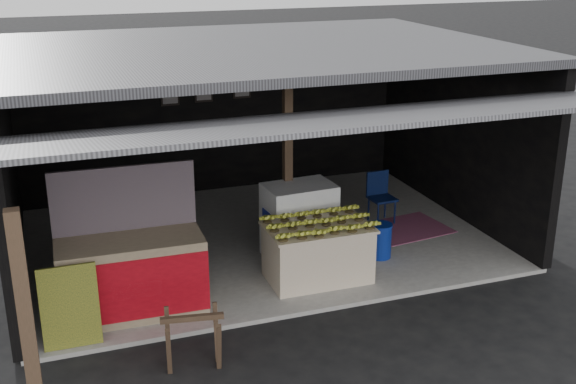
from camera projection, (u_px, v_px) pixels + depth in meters
name	position (u px, v px, depth m)	size (l,w,h in m)	color
ground	(316.00, 314.00, 9.05)	(80.00, 80.00, 0.00)	black
concrete_slab	(257.00, 238.00, 11.26)	(7.00, 5.00, 0.06)	gray
shophouse	(248.00, 104.00, 10.86)	(7.40, 7.29, 3.02)	black
banana_table	(318.00, 253.00, 9.73)	(1.41, 0.88, 0.77)	beige
banana_pile	(318.00, 221.00, 9.58)	(1.29, 0.78, 0.15)	yellow
white_crate	(299.00, 221.00, 10.41)	(1.02, 0.73, 1.09)	white
neighbor_stall	(132.00, 273.00, 8.80)	(1.77, 0.83, 1.80)	#998466
green_signboard	(70.00, 307.00, 8.09)	(0.65, 0.04, 0.97)	black
sawhorse	(193.00, 335.00, 7.77)	(0.68, 0.66, 0.65)	#493324
water_barrel	(380.00, 241.00, 10.46)	(0.33, 0.33, 0.48)	navy
plastic_chair	(380.00, 193.00, 11.74)	(0.41, 0.41, 0.83)	#0B163E
magenta_rug	(401.00, 229.00, 11.51)	(1.50, 1.00, 0.01)	#761A4B
picture_frames	(205.00, 90.00, 12.71)	(1.62, 0.04, 0.46)	black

